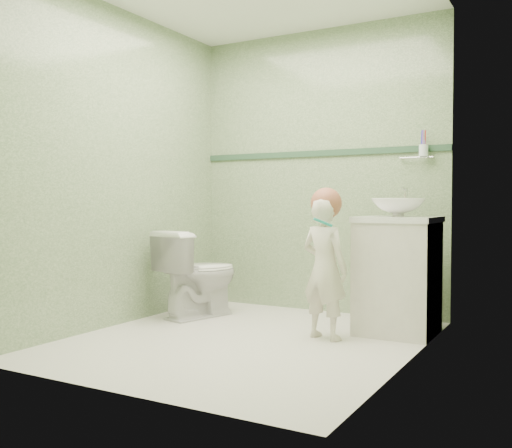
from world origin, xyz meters
The scene contains 12 objects.
ground centered at (0.00, 0.00, 0.00)m, with size 2.50×2.50×0.00m, color silver.
room_shell centered at (0.00, 0.00, 1.20)m, with size 2.50×2.54×2.40m.
trim_stripe centered at (0.00, 1.24, 1.35)m, with size 2.20×0.02×0.05m, color #2D4D37.
vanity centered at (0.84, 0.70, 0.40)m, with size 0.52×0.50×0.80m, color white.
counter centered at (0.84, 0.70, 0.81)m, with size 0.54×0.52×0.04m, color white.
basin centered at (0.84, 0.70, 0.89)m, with size 0.37×0.37×0.13m, color white.
faucet centered at (0.84, 0.89, 0.97)m, with size 0.03×0.13×0.18m.
cup_holder centered at (0.89, 1.18, 1.33)m, with size 0.26×0.07×0.21m.
toilet centered at (-0.74, 0.52, 0.35)m, with size 0.40×0.69×0.71m, color white.
toddler centered at (0.45, 0.30, 0.48)m, with size 0.35×0.23×0.96m, color beige.
hair_cap centered at (0.45, 0.33, 0.92)m, with size 0.21×0.21×0.21m, color #A45A41.
teal_toothbrush centered at (0.49, 0.16, 0.80)m, with size 0.11×0.14×0.08m.
Camera 1 is at (1.96, -3.35, 0.92)m, focal length 40.70 mm.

